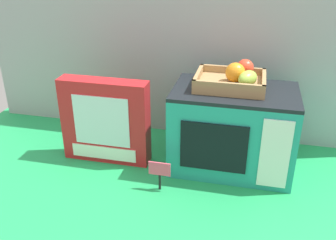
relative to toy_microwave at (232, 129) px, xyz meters
name	(u,v)px	position (x,y,z in m)	size (l,w,h in m)	color
ground_plane	(168,163)	(-0.21, -0.03, -0.14)	(1.70, 1.70, 0.00)	#219E54
display_back_panel	(184,49)	(-0.21, 0.23, 0.20)	(1.61, 0.03, 0.69)	#A0A3A8
toy_microwave	(232,129)	(0.00, 0.00, 0.00)	(0.40, 0.26, 0.28)	teal
food_groups_crate	(234,79)	(-0.01, 0.02, 0.17)	(0.22, 0.18, 0.08)	#A37F51
cookie_set_box	(105,121)	(-0.44, -0.05, 0.01)	(0.31, 0.07, 0.30)	red
price_sign	(160,172)	(-0.21, -0.19, -0.08)	(0.07, 0.01, 0.10)	black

